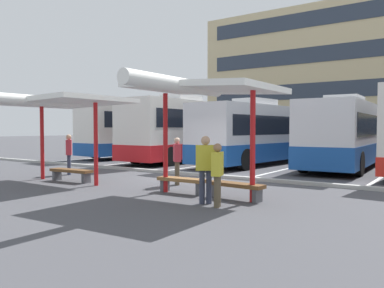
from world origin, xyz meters
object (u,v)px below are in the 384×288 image
(coach_bus_0, at_px, (151,130))
(waiting_passenger_1, at_px, (177,158))
(bench_0, at_px, (71,172))
(bench_1, at_px, (182,182))
(coach_bus_2, at_px, (269,135))
(bench_2, at_px, (236,187))
(coach_bus_1, at_px, (195,131))
(waiting_shelter_0, at_px, (60,103))
(coach_bus_3, at_px, (350,135))
(waiting_passenger_3, at_px, (217,171))
(waiting_passenger_2, at_px, (69,151))
(waiting_shelter_1, at_px, (201,90))
(waiting_passenger_0, at_px, (205,164))

(coach_bus_0, bearing_deg, waiting_passenger_1, -46.04)
(bench_0, xyz_separation_m, bench_1, (4.74, 0.25, -0.01))
(coach_bus_2, bearing_deg, bench_2, -71.06)
(coach_bus_1, bearing_deg, waiting_shelter_0, -81.11)
(coach_bus_1, bearing_deg, bench_2, -51.25)
(bench_0, distance_m, bench_1, 4.74)
(coach_bus_2, xyz_separation_m, waiting_passenger_1, (0.83, -9.63, -0.65))
(coach_bus_0, bearing_deg, coach_bus_1, -13.28)
(coach_bus_3, distance_m, bench_2, 11.52)
(coach_bus_1, height_order, waiting_passenger_1, coach_bus_1)
(coach_bus_0, distance_m, waiting_shelter_0, 13.42)
(waiting_shelter_0, xyz_separation_m, bench_2, (6.54, 0.65, -2.46))
(waiting_shelter_0, bearing_deg, waiting_passenger_3, -4.37)
(coach_bus_0, height_order, coach_bus_3, coach_bus_0)
(coach_bus_0, distance_m, bench_1, 15.65)
(waiting_shelter_0, relative_size, waiting_passenger_2, 3.08)
(bench_0, xyz_separation_m, waiting_shelter_1, (5.64, -0.13, 2.62))
(waiting_shelter_1, xyz_separation_m, waiting_passenger_2, (-7.45, 1.46, -2.00))
(bench_0, distance_m, waiting_passenger_2, 2.33)
(waiting_passenger_2, bearing_deg, waiting_passenger_1, 1.90)
(waiting_passenger_3, bearing_deg, waiting_shelter_1, 141.60)
(coach_bus_1, xyz_separation_m, coach_bus_3, (8.66, 1.17, -0.21))
(waiting_shelter_0, height_order, waiting_shelter_1, waiting_shelter_1)
(bench_2, bearing_deg, coach_bus_0, 138.05)
(bench_2, xyz_separation_m, waiting_passenger_1, (-2.92, 1.29, 0.58))
(coach_bus_1, relative_size, coach_bus_2, 0.95)
(coach_bus_3, relative_size, waiting_passenger_0, 6.71)
(waiting_shelter_0, distance_m, waiting_passenger_2, 3.12)
(coach_bus_3, xyz_separation_m, bench_2, (-0.41, -11.45, -1.23))
(coach_bus_0, bearing_deg, coach_bus_3, 0.67)
(coach_bus_0, xyz_separation_m, coach_bus_2, (8.82, -0.38, -0.21))
(waiting_passenger_2, bearing_deg, waiting_shelter_1, -11.12)
(bench_2, xyz_separation_m, waiting_passenger_3, (0.12, -1.16, 0.55))
(waiting_shelter_0, distance_m, waiting_passenger_3, 6.94)
(coach_bus_0, xyz_separation_m, coach_bus_1, (4.32, -1.02, -0.01))
(coach_bus_0, height_order, bench_2, coach_bus_0)
(coach_bus_2, bearing_deg, waiting_shelter_1, -75.82)
(coach_bus_0, xyz_separation_m, waiting_passenger_2, (4.22, -10.19, -0.82))
(coach_bus_0, distance_m, coach_bus_1, 4.44)
(waiting_shelter_1, bearing_deg, waiting_passenger_1, 140.82)
(coach_bus_2, relative_size, waiting_passenger_2, 7.08)
(coach_bus_0, height_order, coach_bus_2, coach_bus_0)
(coach_bus_2, xyz_separation_m, bench_2, (3.75, -10.92, -1.23))
(waiting_passenger_2, relative_size, waiting_passenger_3, 1.07)
(waiting_passenger_0, bearing_deg, bench_2, 70.40)
(waiting_shelter_0, height_order, bench_1, waiting_shelter_0)
(coach_bus_3, bearing_deg, waiting_passenger_1, -108.13)
(waiting_passenger_2, bearing_deg, bench_0, -36.35)
(waiting_passenger_0, relative_size, waiting_passenger_1, 1.07)
(bench_0, xyz_separation_m, bench_2, (6.54, 0.22, -0.00))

